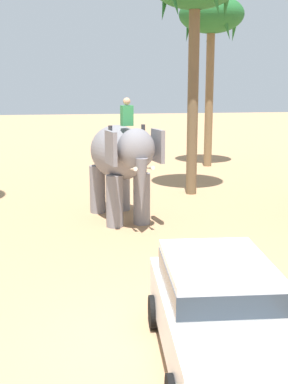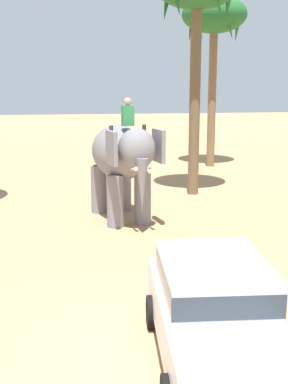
{
  "view_description": "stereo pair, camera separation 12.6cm",
  "coord_description": "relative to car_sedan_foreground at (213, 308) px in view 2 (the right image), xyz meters",
  "views": [
    {
      "loc": [
        -1.67,
        -7.59,
        4.39
      ],
      "look_at": [
        0.36,
        4.96,
        1.6
      ],
      "focal_mm": 47.92,
      "sensor_mm": 36.0,
      "label": 1
    },
    {
      "loc": [
        -1.54,
        -7.61,
        4.39
      ],
      "look_at": [
        0.36,
        4.96,
        1.6
      ],
      "focal_mm": 47.92,
      "sensor_mm": 36.0,
      "label": 2
    }
  ],
  "objects": [
    {
      "name": "ground_plane",
      "position": [
        -0.63,
        0.47,
        -0.93
      ],
      "size": [
        120.0,
        120.0,
        0.0
      ],
      "primitive_type": "plane",
      "color": "tan"
    },
    {
      "name": "car_sedan_foreground",
      "position": [
        0.0,
        0.0,
        0.0
      ],
      "size": [
        2.12,
        4.22,
        1.7
      ],
      "color": "white",
      "rests_on": "ground"
    },
    {
      "name": "elephant_with_mahout",
      "position": [
        -0.48,
        8.67,
        1.06
      ],
      "size": [
        2.27,
        4.01,
        3.88
      ],
      "color": "slate",
      "rests_on": "ground"
    },
    {
      "name": "palm_tree_left_of_road",
      "position": [
        5.17,
        18.37,
        6.34
      ],
      "size": [
        3.2,
        3.2,
        8.42
      ],
      "color": "brown",
      "rests_on": "ground"
    }
  ]
}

